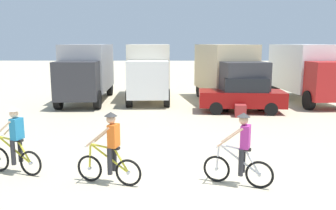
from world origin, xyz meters
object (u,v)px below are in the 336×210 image
at_px(box_truck_tan_camper, 227,70).
at_px(sedan_parked, 242,95).
at_px(cyclist_cowboy_hat, 110,151).
at_px(cyclist_orange_shirt, 15,143).
at_px(box_truck_cream_rv, 149,69).
at_px(box_truck_avon_van, 306,70).
at_px(supply_crate, 240,111).
at_px(box_truck_grey_hauler, 87,70).
at_px(cyclist_near_camera, 241,152).

relative_size(box_truck_tan_camper, sedan_parked, 1.63).
bearing_deg(box_truck_tan_camper, cyclist_cowboy_hat, -111.27).
relative_size(box_truck_tan_camper, cyclist_orange_shirt, 3.86).
xyz_separation_m(box_truck_cream_rv, box_truck_tan_camper, (4.60, -1.12, 0.00)).
bearing_deg(box_truck_avon_van, box_truck_cream_rv, 176.19).
bearing_deg(supply_crate, box_truck_avon_van, 44.15).
distance_m(box_truck_grey_hauler, cyclist_near_camera, 14.36).
distance_m(box_truck_grey_hauler, sedan_parked, 9.28).
xyz_separation_m(sedan_parked, supply_crate, (-0.30, -1.14, -0.59)).
bearing_deg(cyclist_near_camera, box_truck_cream_rv, 102.81).
xyz_separation_m(box_truck_grey_hauler, supply_crate, (8.27, -4.58, -1.59)).
bearing_deg(cyclist_near_camera, box_truck_grey_hauler, 117.78).
distance_m(cyclist_cowboy_hat, cyclist_near_camera, 3.16).
bearing_deg(sedan_parked, cyclist_cowboy_hat, -118.86).
bearing_deg(cyclist_cowboy_hat, box_truck_tan_camper, 68.73).
bearing_deg(box_truck_avon_van, cyclist_orange_shirt, -135.39).
xyz_separation_m(box_truck_tan_camper, cyclist_near_camera, (-1.57, -12.21, -1.03)).
height_order(cyclist_orange_shirt, cyclist_cowboy_hat, same).
xyz_separation_m(cyclist_cowboy_hat, supply_crate, (4.76, 8.03, -0.56)).
height_order(box_truck_tan_camper, sedan_parked, box_truck_tan_camper).
height_order(box_truck_grey_hauler, cyclist_orange_shirt, box_truck_grey_hauler).
relative_size(sedan_parked, cyclist_orange_shirt, 2.36).
height_order(box_truck_tan_camper, supply_crate, box_truck_tan_camper).
bearing_deg(sedan_parked, supply_crate, -104.50).
height_order(cyclist_orange_shirt, supply_crate, cyclist_orange_shirt).
bearing_deg(sedan_parked, cyclist_orange_shirt, -132.10).
bearing_deg(supply_crate, box_truck_tan_camper, 90.42).
distance_m(box_truck_avon_van, cyclist_orange_shirt, 17.08).
bearing_deg(box_truck_cream_rv, box_truck_avon_van, -3.81).
relative_size(cyclist_orange_shirt, supply_crate, 3.15).
relative_size(box_truck_grey_hauler, cyclist_orange_shirt, 3.76).
xyz_separation_m(box_truck_tan_camper, sedan_parked, (0.33, -2.97, -0.99)).
relative_size(box_truck_cream_rv, box_truck_tan_camper, 0.97).
distance_m(sedan_parked, cyclist_orange_shirt, 11.46).
bearing_deg(sedan_parked, cyclist_near_camera, -101.58).
bearing_deg(box_truck_cream_rv, supply_crate, -48.52).
bearing_deg(box_truck_tan_camper, box_truck_cream_rv, 166.35).
height_order(cyclist_near_camera, supply_crate, cyclist_near_camera).
distance_m(box_truck_cream_rv, cyclist_near_camera, 13.70).
height_order(box_truck_grey_hauler, supply_crate, box_truck_grey_hauler).
height_order(box_truck_cream_rv, cyclist_orange_shirt, box_truck_cream_rv).
height_order(box_truck_grey_hauler, sedan_parked, box_truck_grey_hauler).
bearing_deg(box_truck_tan_camper, box_truck_avon_van, 5.89).
bearing_deg(box_truck_tan_camper, cyclist_near_camera, -97.31).
distance_m(box_truck_avon_van, cyclist_near_camera, 14.23).
distance_m(box_truck_cream_rv, supply_crate, 7.16).
xyz_separation_m(box_truck_grey_hauler, box_truck_avon_van, (13.02, 0.03, 0.00)).
bearing_deg(sedan_parked, box_truck_cream_rv, 140.27).
xyz_separation_m(box_truck_grey_hauler, cyclist_orange_shirt, (0.88, -11.94, -1.03)).
relative_size(box_truck_grey_hauler, cyclist_cowboy_hat, 3.76).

